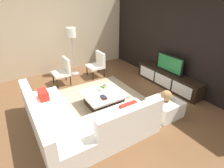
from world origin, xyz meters
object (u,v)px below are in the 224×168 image
(floor_lamp, at_px, (71,36))
(accent_chair_far, at_px, (98,63))
(accent_chair_near, at_px, (63,70))
(book_stack, at_px, (104,97))
(fruit_bowl, at_px, (103,88))
(decorative_ball, at_px, (166,96))
(television, at_px, (170,64))
(ottoman, at_px, (165,107))
(media_console, at_px, (167,79))
(coffee_table, at_px, (104,99))
(sectional_couch, at_px, (78,122))

(floor_lamp, height_order, accent_chair_far, floor_lamp)
(accent_chair_near, relative_size, book_stack, 4.31)
(fruit_bowl, distance_m, accent_chair_far, 1.78)
(accent_chair_far, bearing_deg, decorative_ball, 15.03)
(accent_chair_near, bearing_deg, decorative_ball, 34.10)
(fruit_bowl, height_order, decorative_ball, decorative_ball)
(television, height_order, decorative_ball, television)
(ottoman, distance_m, book_stack, 1.52)
(floor_lamp, distance_m, fruit_bowl, 2.45)
(accent_chair_near, xyz_separation_m, decorative_ball, (2.98, 1.52, 0.04))
(book_stack, bearing_deg, media_console, 93.02)
(floor_lamp, bearing_deg, media_console, 40.38)
(media_console, xyz_separation_m, book_stack, (0.13, -2.42, 0.16))
(fruit_bowl, bearing_deg, accent_chair_far, 157.02)
(television, relative_size, decorative_ball, 3.73)
(television, xyz_separation_m, book_stack, (0.13, -2.42, -0.36))
(media_console, height_order, accent_chair_far, accent_chair_far)
(fruit_bowl, bearing_deg, media_console, 82.75)
(decorative_ball, height_order, book_stack, decorative_ball)
(ottoman, xyz_separation_m, fruit_bowl, (-1.32, -0.98, 0.23))
(media_console, distance_m, fruit_bowl, 2.22)
(fruit_bowl, height_order, book_stack, fruit_bowl)
(television, xyz_separation_m, accent_chair_near, (-1.94, -2.74, -0.28))
(accent_chair_near, relative_size, floor_lamp, 0.52)
(television, bearing_deg, decorative_ball, -49.52)
(accent_chair_far, xyz_separation_m, book_stack, (2.05, -0.92, -0.08))
(ottoman, height_order, book_stack, book_stack)
(accent_chair_far, relative_size, book_stack, 4.31)
(coffee_table, xyz_separation_m, decorative_ball, (1.14, 1.08, 0.33))
(sectional_couch, distance_m, floor_lamp, 3.44)
(coffee_table, xyz_separation_m, ottoman, (1.14, 1.08, -0.00))
(television, bearing_deg, media_console, -90.00)
(coffee_table, relative_size, decorative_ball, 3.84)
(coffee_table, distance_m, ottoman, 1.57)
(coffee_table, relative_size, floor_lamp, 0.61)
(television, relative_size, floor_lamp, 0.59)
(accent_chair_far, bearing_deg, ottoman, 15.03)
(sectional_couch, xyz_separation_m, fruit_bowl, (-0.80, 1.09, 0.14))
(floor_lamp, bearing_deg, ottoman, 14.60)
(accent_chair_far, relative_size, decorative_ball, 3.25)
(media_console, height_order, decorative_ball, decorative_ball)
(coffee_table, xyz_separation_m, fruit_bowl, (-0.18, 0.10, 0.23))
(ottoman, distance_m, decorative_ball, 0.33)
(book_stack, bearing_deg, decorative_ball, 52.79)
(accent_chair_near, height_order, floor_lamp, floor_lamp)
(television, distance_m, accent_chair_near, 3.37)
(sectional_couch, height_order, fruit_bowl, sectional_couch)
(floor_lamp, bearing_deg, coffee_table, -3.56)
(ottoman, distance_m, fruit_bowl, 1.66)
(coffee_table, distance_m, accent_chair_near, 1.91)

